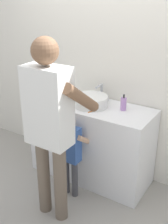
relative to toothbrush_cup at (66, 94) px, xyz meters
name	(u,v)px	position (x,y,z in m)	size (l,w,h in m)	color
ground_plane	(77,188)	(0.34, -0.31, -0.93)	(14.00, 14.00, 0.00)	#9E998E
back_wall	(107,55)	(0.34, 0.31, 0.42)	(4.40, 0.08, 2.70)	silver
vanity_cabinet	(91,141)	(0.34, -0.01, -0.49)	(1.33, 0.54, 0.87)	white
sink_basin	(91,101)	(0.34, -0.03, 0.00)	(0.36, 0.36, 0.11)	silver
faucet	(101,93)	(0.34, 0.18, 0.03)	(0.18, 0.14, 0.18)	#B7BABF
toothbrush_cup	(66,94)	(0.00, 0.00, 0.00)	(0.07, 0.07, 0.21)	silver
soap_bottle	(123,104)	(0.68, 0.05, 0.01)	(0.06, 0.06, 0.17)	#B27FC6
child_toddler	(70,149)	(0.34, -0.42, -0.38)	(0.28, 0.28, 0.91)	#47474C
adult_parent	(50,118)	(0.36, -0.73, 0.08)	(0.52, 0.55, 1.68)	#6B5B4C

